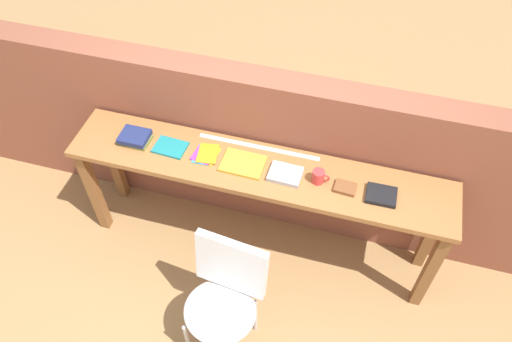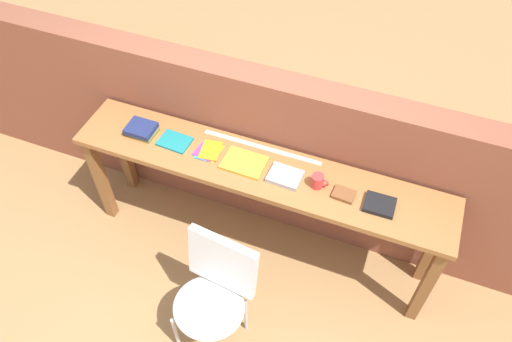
{
  "view_description": "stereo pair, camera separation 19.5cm",
  "coord_description": "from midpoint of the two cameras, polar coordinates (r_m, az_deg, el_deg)",
  "views": [
    {
      "loc": [
        0.55,
        -1.69,
        3.26
      ],
      "look_at": [
        0.0,
        0.25,
        0.9
      ],
      "focal_mm": 35.0,
      "sensor_mm": 36.0,
      "label": 1
    },
    {
      "loc": [
        0.73,
        -1.63,
        3.26
      ],
      "look_at": [
        0.0,
        0.25,
        0.9
      ],
      "focal_mm": 35.0,
      "sensor_mm": 36.0,
      "label": 2
    }
  ],
  "objects": [
    {
      "name": "mug",
      "position": [
        3.06,
        5.37,
        -0.7
      ],
      "size": [
        0.11,
        0.08,
        0.09
      ],
      "color": "red",
      "rests_on": "sideboard"
    },
    {
      "name": "pamphlet_pile_colourful",
      "position": [
        3.24,
        -7.46,
        1.87
      ],
      "size": [
        0.18,
        0.19,
        0.01
      ],
      "color": "yellow",
      "rests_on": "sideboard"
    },
    {
      "name": "ruler_metal_back_edge",
      "position": [
        3.27,
        -1.41,
        2.71
      ],
      "size": [
        0.81,
        0.03,
        0.0
      ],
      "primitive_type": "cube",
      "color": "silver",
      "rests_on": "sideboard"
    },
    {
      "name": "book_stack_leftmost",
      "position": [
        3.41,
        -15.31,
        3.64
      ],
      "size": [
        0.21,
        0.16,
        0.06
      ],
      "color": "olive",
      "rests_on": "sideboard"
    },
    {
      "name": "leather_journal_brown",
      "position": [
        3.06,
        8.38,
        -1.96
      ],
      "size": [
        0.14,
        0.11,
        0.02
      ],
      "primitive_type": "cube",
      "rotation": [
        0.0,
        0.0,
        -0.06
      ],
      "color": "brown",
      "rests_on": "sideboard"
    },
    {
      "name": "ground_plane",
      "position": [
        3.72,
        -2.6,
        -11.97
      ],
      "size": [
        40.0,
        40.0,
        0.0
      ],
      "primitive_type": "plane",
      "color": "#9E7547"
    },
    {
      "name": "book_repair_rightmost",
      "position": [
        3.06,
        12.37,
        -2.78
      ],
      "size": [
        0.18,
        0.15,
        0.03
      ],
      "primitive_type": "cube",
      "rotation": [
        0.0,
        0.0,
        0.02
      ],
      "color": "black",
      "rests_on": "sideboard"
    },
    {
      "name": "book_grey_hardcover",
      "position": [
        3.1,
        1.58,
        -0.43
      ],
      "size": [
        0.21,
        0.17,
        0.03
      ],
      "primitive_type": "cube",
      "rotation": [
        0.0,
        0.0,
        -0.04
      ],
      "color": "#9E9EA3",
      "rests_on": "sideboard"
    },
    {
      "name": "chair_white_moulded",
      "position": [
        3.07,
        -5.55,
        -14.06
      ],
      "size": [
        0.49,
        0.5,
        0.89
      ],
      "color": "silver",
      "rests_on": "ground"
    },
    {
      "name": "brick_wall_back",
      "position": [
        3.53,
        0.13,
        2.1
      ],
      "size": [
        6.0,
        0.2,
        1.33
      ],
      "primitive_type": "cube",
      "color": "brown",
      "rests_on": "ground"
    },
    {
      "name": "sideboard",
      "position": [
        3.26,
        -1.47,
        -1.24
      ],
      "size": [
        2.5,
        0.44,
        0.88
      ],
      "color": "#996033",
      "rests_on": "ground"
    },
    {
      "name": "magazine_cycling",
      "position": [
        3.32,
        -11.43,
        2.61
      ],
      "size": [
        0.22,
        0.17,
        0.02
      ],
      "primitive_type": "cube",
      "rotation": [
        0.0,
        0.0,
        -0.06
      ],
      "color": "#19757A",
      "rests_on": "sideboard"
    },
    {
      "name": "book_open_centre",
      "position": [
        3.17,
        -3.27,
        0.79
      ],
      "size": [
        0.27,
        0.21,
        0.02
      ],
      "primitive_type": "cube",
      "rotation": [
        0.0,
        0.0,
        -0.02
      ],
      "color": "gold",
      "rests_on": "sideboard"
    }
  ]
}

